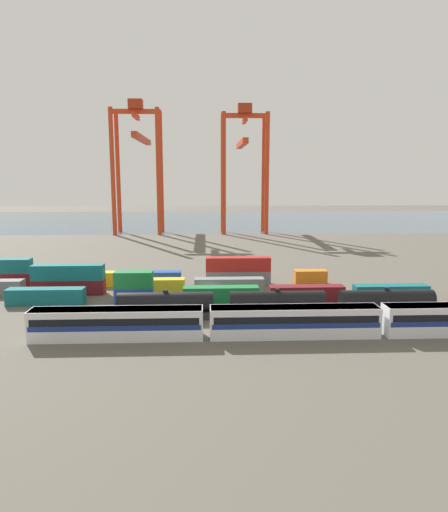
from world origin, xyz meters
name	(u,v)px	position (x,y,z in m)	size (l,w,h in m)	color
ground_plane	(207,257)	(0.00, 40.00, 0.00)	(420.00, 420.00, 0.00)	#5B564C
harbour_water	(206,220)	(0.00, 141.74, 0.00)	(400.00, 110.00, 0.01)	#475B6B
passenger_train	(294,320)	(10.63, -19.64, 2.14)	(65.79, 3.14, 3.90)	silver
freight_tank_row	(277,304)	(9.72, -11.33, 1.95)	(45.57, 2.73, 4.19)	#232326
shipping_container_0	(46,296)	(-25.88, -3.10, 1.30)	(12.10, 2.44, 2.60)	#146066
shipping_container_1	(134,295)	(-11.98, -3.10, 1.30)	(6.04, 2.44, 2.60)	#1C4299
shipping_container_2	(134,280)	(-11.98, -3.10, 3.90)	(6.04, 2.44, 2.60)	#197538
shipping_container_3	(221,294)	(1.92, -3.10, 1.30)	(12.10, 2.44, 2.60)	#197538
shipping_container_4	(306,294)	(15.82, -3.10, 1.30)	(12.10, 2.44, 2.60)	maroon
shipping_container_5	(391,293)	(29.72, -3.10, 1.30)	(12.10, 2.44, 2.60)	#146066
shipping_container_10	(69,287)	(-24.06, 3.18, 1.30)	(12.10, 2.44, 2.60)	maroon
shipping_container_11	(68,272)	(-24.06, 3.18, 3.90)	(12.10, 2.44, 2.60)	#146066
shipping_container_12	(150,286)	(-10.24, 3.18, 1.30)	(12.10, 2.44, 2.60)	gold
shipping_container_13	(229,285)	(3.59, 3.18, 1.30)	(12.10, 2.44, 2.60)	slate
shipping_container_14	(15,280)	(-35.64, 9.46, 1.30)	(6.04, 2.44, 2.60)	maroon
shipping_container_15	(14,266)	(-35.64, 9.46, 3.90)	(6.04, 2.44, 2.60)	#146066
shipping_container_16	(91,279)	(-21.90, 9.46, 1.30)	(12.10, 2.44, 2.60)	gold
shipping_container_17	(165,278)	(-8.17, 9.46, 1.30)	(6.04, 2.44, 2.60)	#1C4299
shipping_container_18	(238,278)	(5.57, 9.46, 1.30)	(12.10, 2.44, 2.60)	slate
shipping_container_19	(238,264)	(5.57, 9.46, 3.90)	(12.10, 2.44, 2.60)	#AD211C
shipping_container_20	(310,277)	(19.30, 9.46, 1.30)	(6.04, 2.44, 2.60)	orange
gantry_crane_west	(138,153)	(-24.16, 94.60, 28.41)	(17.14, 41.13, 46.26)	red
gantry_crane_central	(244,156)	(13.54, 93.55, 27.22)	(16.60, 33.68, 45.08)	red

